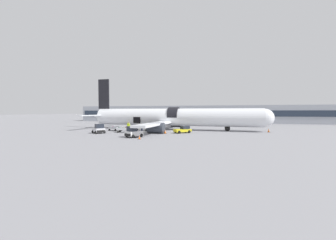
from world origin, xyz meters
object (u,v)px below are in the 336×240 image
(baggage_tug_lead, at_px, (99,129))
(ground_crew_supervisor, at_px, (129,127))
(ground_crew_loader_b, at_px, (128,126))
(baggage_cart_loading, at_px, (142,128))
(baggage_cart_queued, at_px, (124,130))
(ground_crew_loader_a, at_px, (153,127))
(baggage_cart_empty, at_px, (116,128))
(ground_crew_driver, at_px, (142,127))
(baggage_tug_mid, at_px, (134,133))
(baggage_tug_rear, at_px, (183,130))
(airplane, at_px, (172,117))
(suitcase_on_tarmac_upright, at_px, (149,130))

(baggage_tug_lead, bearing_deg, ground_crew_supervisor, 65.51)
(ground_crew_loader_b, bearing_deg, baggage_cart_loading, -9.75)
(baggage_cart_queued, bearing_deg, ground_crew_loader_a, 35.63)
(baggage_cart_empty, height_order, ground_crew_driver, ground_crew_driver)
(baggage_tug_mid, relative_size, ground_crew_supervisor, 1.89)
(ground_crew_loader_a, bearing_deg, baggage_tug_rear, -11.33)
(baggage_cart_empty, relative_size, ground_crew_supervisor, 2.52)
(baggage_cart_queued, bearing_deg, ground_crew_driver, 30.09)
(airplane, height_order, baggage_cart_empty, airplane)
(baggage_tug_lead, height_order, baggage_tug_mid, baggage_tug_mid)
(airplane, xyz_separation_m, ground_crew_supervisor, (-8.13, -4.74, -1.92))
(baggage_tug_mid, bearing_deg, ground_crew_loader_b, 120.36)
(baggage_cart_empty, bearing_deg, airplane, 29.31)
(airplane, xyz_separation_m, baggage_cart_loading, (-5.56, -4.03, -2.28))
(ground_crew_driver, distance_m, suitcase_on_tarmac_upright, 1.46)
(baggage_cart_empty, height_order, suitcase_on_tarmac_upright, baggage_cart_empty)
(baggage_tug_lead, bearing_deg, ground_crew_loader_a, 36.18)
(airplane, relative_size, baggage_cart_queued, 11.41)
(ground_crew_driver, relative_size, ground_crew_supervisor, 1.07)
(ground_crew_loader_a, bearing_deg, baggage_cart_queued, -144.37)
(baggage_tug_lead, relative_size, ground_crew_loader_b, 1.65)
(baggage_tug_lead, xyz_separation_m, ground_crew_supervisor, (2.95, 6.47, 0.09))
(baggage_cart_queued, height_order, ground_crew_driver, ground_crew_driver)
(ground_crew_supervisor, bearing_deg, baggage_cart_queued, -78.52)
(baggage_cart_empty, relative_size, ground_crew_loader_b, 2.21)
(baggage_tug_lead, xyz_separation_m, ground_crew_loader_a, (8.49, 6.21, 0.23))
(airplane, xyz_separation_m, baggage_tug_mid, (-2.26, -14.85, -2.00))
(baggage_tug_rear, height_order, baggage_cart_queued, baggage_tug_rear)
(baggage_tug_mid, height_order, suitcase_on_tarmac_upright, baggage_tug_mid)
(baggage_tug_mid, height_order, baggage_cart_loading, baggage_tug_mid)
(ground_crew_loader_a, relative_size, suitcase_on_tarmac_upright, 2.73)
(baggage_tug_rear, distance_m, ground_crew_supervisor, 12.14)
(baggage_tug_rear, height_order, ground_crew_loader_a, ground_crew_loader_a)
(ground_crew_loader_b, bearing_deg, baggage_tug_lead, -105.40)
(suitcase_on_tarmac_upright, bearing_deg, ground_crew_driver, -147.27)
(baggage_cart_loading, bearing_deg, ground_crew_loader_b, 170.25)
(baggage_tug_mid, xyz_separation_m, baggage_cart_queued, (-5.12, 6.42, -0.21))
(airplane, relative_size, baggage_cart_empty, 10.36)
(baggage_tug_lead, distance_m, ground_crew_supervisor, 7.11)
(baggage_cart_empty, relative_size, suitcase_on_tarmac_upright, 5.84)
(baggage_tug_mid, relative_size, baggage_cart_empty, 0.75)
(baggage_tug_lead, distance_m, baggage_cart_loading, 9.06)
(ground_crew_loader_b, relative_size, ground_crew_driver, 1.07)
(baggage_cart_empty, height_order, ground_crew_supervisor, ground_crew_supervisor)
(baggage_tug_mid, xyz_separation_m, ground_crew_loader_b, (-6.68, 11.40, 0.20))
(baggage_cart_loading, relative_size, baggage_cart_queued, 1.14)
(baggage_cart_empty, bearing_deg, suitcase_on_tarmac_upright, 0.07)
(baggage_tug_rear, xyz_separation_m, baggage_cart_queued, (-11.29, -2.13, -0.07))
(baggage_tug_rear, distance_m, suitcase_on_tarmac_upright, 7.16)
(airplane, height_order, ground_crew_supervisor, airplane)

